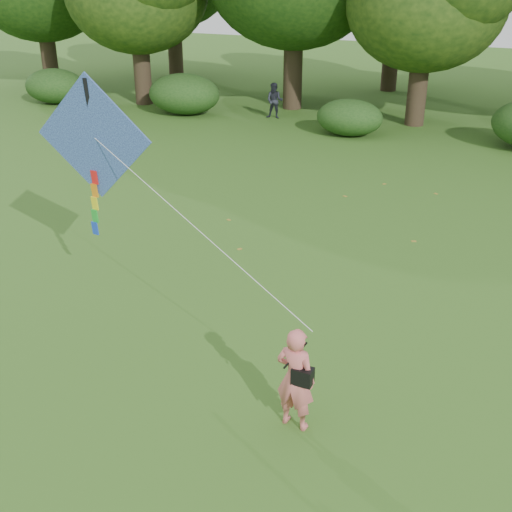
% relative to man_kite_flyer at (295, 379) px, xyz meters
% --- Properties ---
extents(ground, '(100.00, 100.00, 0.00)m').
position_rel_man_kite_flyer_xyz_m(ground, '(-0.54, 0.32, -0.83)').
color(ground, '#265114').
rests_on(ground, ground).
extents(man_kite_flyer, '(0.64, 0.45, 1.66)m').
position_rel_man_kite_flyer_xyz_m(man_kite_flyer, '(0.00, 0.00, 0.00)').
color(man_kite_flyer, '#D46663').
rests_on(man_kite_flyer, ground).
extents(bystander_left, '(0.84, 0.70, 1.54)m').
position_rel_man_kite_flyer_xyz_m(bystander_left, '(-8.46, 18.99, -0.06)').
color(bystander_left, '#242630').
rests_on(bystander_left, ground).
extents(crossbody_bag, '(0.43, 0.20, 0.69)m').
position_rel_man_kite_flyer_xyz_m(crossbody_bag, '(0.12, -0.03, 0.11)').
color(crossbody_bag, black).
rests_on(crossbody_bag, ground).
extents(flying_kite, '(6.08, 2.05, 3.10)m').
position_rel_man_kite_flyer_xyz_m(flying_kite, '(-4.66, 1.81, 2.60)').
color(flying_kite, '#284FB0').
rests_on(flying_kite, ground).
extents(shrub_band, '(39.15, 3.22, 1.88)m').
position_rel_man_kite_flyer_xyz_m(shrub_band, '(-1.26, 17.92, 0.03)').
color(shrub_band, '#264919').
rests_on(shrub_band, ground).
extents(fallen_leaves, '(8.93, 15.01, 0.01)m').
position_rel_man_kite_flyer_xyz_m(fallen_leaves, '(-0.46, 7.90, -0.83)').
color(fallen_leaves, olive).
rests_on(fallen_leaves, ground).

